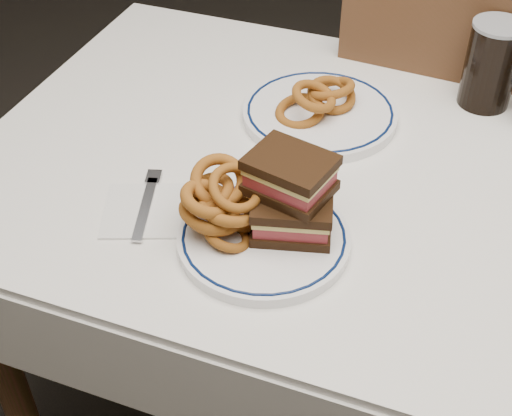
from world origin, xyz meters
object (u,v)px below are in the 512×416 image
(chair_far, at_px, (440,140))
(far_plate, at_px, (320,113))
(main_plate, at_px, (264,238))
(reuben_sandwich, at_px, (291,195))
(beer_mug, at_px, (493,64))

(chair_far, xyz_separation_m, far_plate, (-0.20, -0.35, 0.24))
(main_plate, height_order, far_plate, far_plate)
(chair_far, height_order, main_plate, chair_far)
(main_plate, bearing_deg, far_plate, 92.94)
(reuben_sandwich, bearing_deg, chair_far, 77.03)
(beer_mug, relative_size, far_plate, 0.57)
(main_plate, height_order, reuben_sandwich, reuben_sandwich)
(chair_far, xyz_separation_m, reuben_sandwich, (-0.15, -0.66, 0.31))
(main_plate, xyz_separation_m, beer_mug, (0.26, 0.50, 0.07))
(main_plate, bearing_deg, chair_far, 75.34)
(chair_far, bearing_deg, far_plate, -119.56)
(chair_far, distance_m, reuben_sandwich, 0.74)
(beer_mug, bearing_deg, reuben_sandwich, -115.80)
(main_plate, xyz_separation_m, far_plate, (-0.02, 0.34, 0.00))
(reuben_sandwich, height_order, beer_mug, beer_mug)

